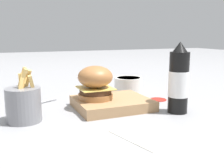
{
  "coord_description": "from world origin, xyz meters",
  "views": [
    {
      "loc": [
        0.3,
        0.84,
        0.25
      ],
      "look_at": [
        -0.03,
        0.04,
        0.08
      ],
      "focal_mm": 42.0,
      "sensor_mm": 36.0,
      "label": 1
    }
  ],
  "objects_px": {
    "serving_board": "(112,103)",
    "ketchup_bottle": "(179,81)",
    "burger": "(95,82)",
    "side_bowl": "(129,84)",
    "fries_basket": "(24,104)",
    "spoon": "(28,105)"
  },
  "relations": [
    {
      "from": "serving_board",
      "to": "ketchup_bottle",
      "type": "bearing_deg",
      "value": 143.89
    },
    {
      "from": "burger",
      "to": "serving_board",
      "type": "bearing_deg",
      "value": 162.85
    },
    {
      "from": "burger",
      "to": "ketchup_bottle",
      "type": "xyz_separation_m",
      "value": [
        -0.23,
        0.14,
        0.01
      ]
    },
    {
      "from": "serving_board",
      "to": "side_bowl",
      "type": "bearing_deg",
      "value": -128.49
    },
    {
      "from": "serving_board",
      "to": "burger",
      "type": "distance_m",
      "value": 0.09
    },
    {
      "from": "ketchup_bottle",
      "to": "fries_basket",
      "type": "bearing_deg",
      "value": -11.9
    },
    {
      "from": "burger",
      "to": "fries_basket",
      "type": "distance_m",
      "value": 0.24
    },
    {
      "from": "serving_board",
      "to": "fries_basket",
      "type": "relative_size",
      "value": 1.56
    },
    {
      "from": "serving_board",
      "to": "fries_basket",
      "type": "xyz_separation_m",
      "value": [
        0.29,
        0.03,
        0.04
      ]
    },
    {
      "from": "side_bowl",
      "to": "ketchup_bottle",
      "type": "bearing_deg",
      "value": 91.59
    },
    {
      "from": "fries_basket",
      "to": "spoon",
      "type": "bearing_deg",
      "value": -99.2
    },
    {
      "from": "spoon",
      "to": "fries_basket",
      "type": "bearing_deg",
      "value": 51.97
    },
    {
      "from": "ketchup_bottle",
      "to": "side_bowl",
      "type": "bearing_deg",
      "value": -88.41
    },
    {
      "from": "serving_board",
      "to": "spoon",
      "type": "height_order",
      "value": "serving_board"
    },
    {
      "from": "serving_board",
      "to": "ketchup_bottle",
      "type": "xyz_separation_m",
      "value": [
        -0.17,
        0.13,
        0.09
      ]
    },
    {
      "from": "fries_basket",
      "to": "ketchup_bottle",
      "type": "bearing_deg",
      "value": 168.1
    },
    {
      "from": "serving_board",
      "to": "ketchup_bottle",
      "type": "relative_size",
      "value": 1.08
    },
    {
      "from": "side_bowl",
      "to": "spoon",
      "type": "bearing_deg",
      "value": 11.11
    },
    {
      "from": "side_bowl",
      "to": "spoon",
      "type": "relative_size",
      "value": 0.8
    },
    {
      "from": "serving_board",
      "to": "spoon",
      "type": "bearing_deg",
      "value": -25.33
    },
    {
      "from": "ketchup_bottle",
      "to": "spoon",
      "type": "height_order",
      "value": "ketchup_bottle"
    },
    {
      "from": "ketchup_bottle",
      "to": "spoon",
      "type": "distance_m",
      "value": 0.51
    }
  ]
}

